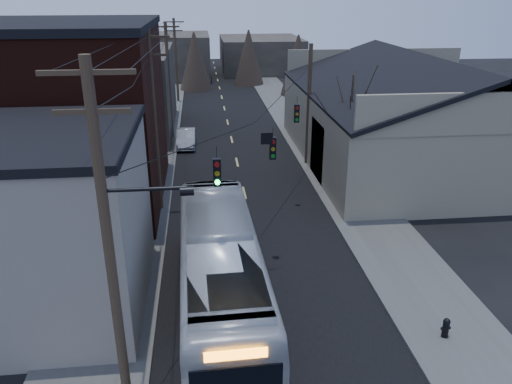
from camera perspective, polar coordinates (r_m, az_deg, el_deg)
road_surface at (r=40.66m, az=-2.62°, el=5.23°), size 9.00×110.00×0.02m
sidewalk_left at (r=40.77m, az=-11.80°, el=4.90°), size 4.00×110.00×0.12m
sidewalk_right at (r=41.54m, az=6.40°, el=5.56°), size 4.00×110.00×0.12m
building_clapboard at (r=20.74m, az=-24.17°, el=-3.64°), size 8.00×8.00×7.00m
building_brick at (r=30.57m, az=-20.66°, el=7.82°), size 10.00×12.00×10.00m
building_left_far at (r=46.13m, az=-15.30°, el=10.99°), size 9.00×14.00×7.00m
warehouse at (r=38.29m, az=17.82°, el=7.29°), size 16.16×20.60×7.73m
building_far_left at (r=74.43m, az=-9.35°, el=15.07°), size 10.00×12.00×6.00m
building_far_right at (r=79.93m, az=0.52°, el=15.46°), size 12.00×14.00×5.00m
bare_tree at (r=31.28m, az=10.60°, el=6.51°), size 0.40×0.40×7.20m
utility_lines at (r=33.68m, az=-7.45°, el=10.19°), size 11.24×45.28×10.50m
bus at (r=19.55m, az=-4.09°, el=-8.99°), size 3.27×12.63×3.50m
parked_car at (r=40.90m, az=-7.98°, el=6.13°), size 1.49×4.17×1.37m
fire_hydrant at (r=19.88m, az=20.88°, el=-14.21°), size 0.37×0.26×0.77m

